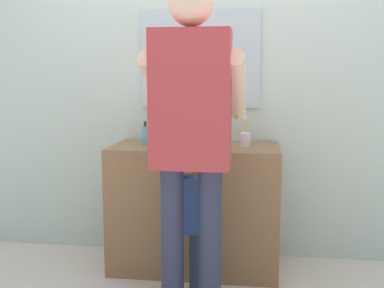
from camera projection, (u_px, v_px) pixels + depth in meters
The scene contains 9 objects.
ground_plane at pixel (189, 285), 2.99m from camera, with size 14.00×14.00×0.00m, color silver.
back_wall at pixel (201, 73), 3.41m from camera, with size 4.40×0.10×2.70m.
vanity_cabinet at pixel (195, 207), 3.22m from camera, with size 1.13×0.54×0.86m, color olive.
sink_basin at pixel (195, 138), 3.14m from camera, with size 0.33×0.33×0.11m.
faucet at pixel (198, 131), 3.33m from camera, with size 0.18×0.14×0.18m.
toothbrush_cup at pixel (245, 139), 3.12m from camera, with size 0.07×0.07×0.21m.
soap_bottle at pixel (145, 135), 3.19m from camera, with size 0.06×0.06×0.17m.
child_toddler at pixel (186, 213), 2.82m from camera, with size 0.26×0.26×0.85m.
adult_parent at pixel (191, 121), 2.49m from camera, with size 0.56×0.59×1.81m.
Camera 1 is at (0.41, -2.80, 1.32)m, focal length 43.72 mm.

